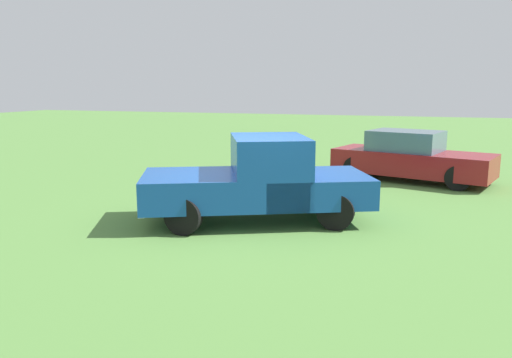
# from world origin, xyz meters

# --- Properties ---
(ground_plane) EXTENTS (80.00, 80.00, 0.00)m
(ground_plane) POSITION_xyz_m (0.00, 0.00, 0.00)
(ground_plane) COLOR #54843D
(pickup_truck) EXTENTS (5.06, 3.73, 1.79)m
(pickup_truck) POSITION_xyz_m (0.03, 0.12, 0.92)
(pickup_truck) COLOR black
(pickup_truck) RESTS_ON ground_plane
(sedan_near) EXTENTS (4.87, 2.99, 1.50)m
(sedan_near) POSITION_xyz_m (2.88, 5.90, 0.70)
(sedan_near) COLOR black
(sedan_near) RESTS_ON ground_plane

